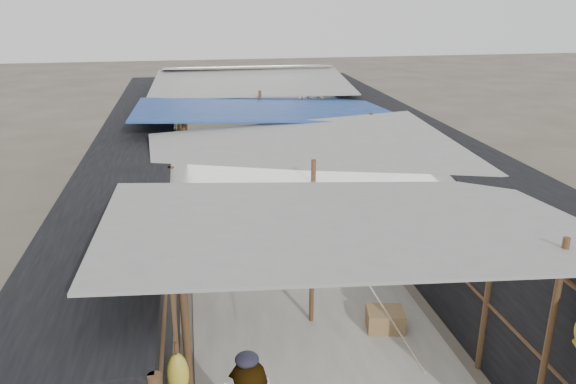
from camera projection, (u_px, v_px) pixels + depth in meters
aisle_slab at (277, 231)px, 11.92m from camera, size 3.60×16.00×0.02m
stall_left at (142, 188)px, 11.10m from camera, size 1.40×15.00×2.30m
stall_right at (401, 174)px, 11.98m from camera, size 1.40×15.00×2.30m
crate_near at (385, 320)px, 8.41m from camera, size 0.61×0.53×0.33m
crate_mid at (361, 258)px, 10.41m from camera, size 0.49×0.39×0.29m
crate_back at (256, 217)px, 12.32m from camera, size 0.57×0.51×0.30m
black_basin at (293, 188)px, 14.38m from camera, size 0.54×0.54×0.16m
shopper_blue at (252, 215)px, 10.58m from camera, size 1.01×0.94×1.67m
vendor_seated at (368, 226)px, 11.18m from camera, size 0.39×0.56×0.80m
market_canopy at (275, 117)px, 11.43m from camera, size 5.62×15.20×2.77m
hanging_bananas at (272, 150)px, 11.68m from camera, size 3.95×14.17×0.83m
floor_bananas at (247, 201)px, 13.27m from camera, size 3.84×10.76×0.32m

